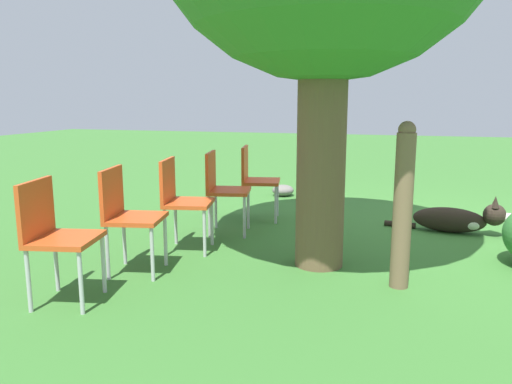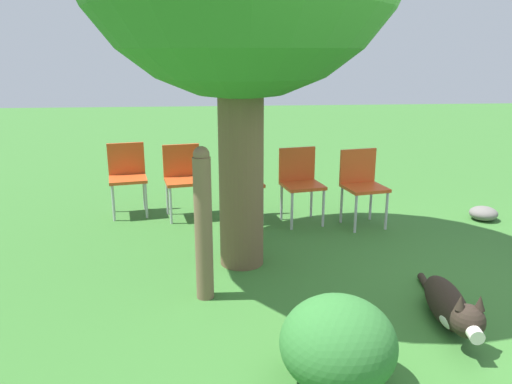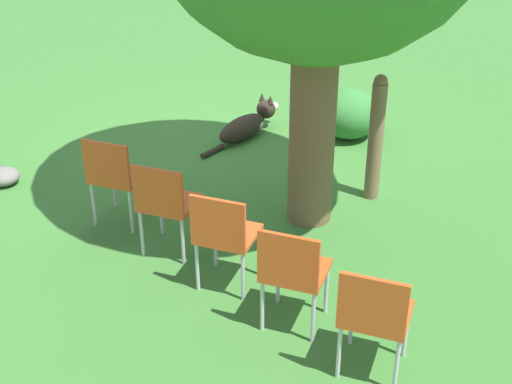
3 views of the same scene
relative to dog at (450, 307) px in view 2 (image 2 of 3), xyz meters
name	(u,v)px [view 2 (image 2 of 3)]	position (x,y,z in m)	size (l,w,h in m)	color
ground_plane	(404,292)	(0.54, 0.13, -0.15)	(30.00, 30.00, 0.00)	#38702D
dog	(450,307)	(0.00, 0.00, 0.00)	(1.29, 0.37, 0.42)	#2D231C
fence_post	(203,224)	(0.60, 1.78, 0.48)	(0.14, 0.14, 1.25)	brown
red_chair_0	(362,181)	(2.26, 0.00, 0.36)	(0.50, 0.51, 0.86)	#D14C1E
red_chair_1	(300,179)	(2.42, 0.69, 0.36)	(0.50, 0.51, 0.86)	#D14C1E
red_chair_2	(241,177)	(2.58, 1.37, 0.36)	(0.50, 0.51, 0.86)	#D14C1E
red_chair_3	(183,175)	(2.74, 2.05, 0.36)	(0.50, 0.51, 0.86)	#D14C1E
red_chair_4	(127,173)	(2.91, 2.73, 0.36)	(0.50, 0.51, 0.86)	#D14C1E
garden_rock	(483,213)	(2.26, -1.51, -0.07)	(0.31, 0.32, 0.16)	slate
low_shrub	(338,343)	(-0.58, 0.99, 0.13)	(0.69, 0.69, 0.56)	#337533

